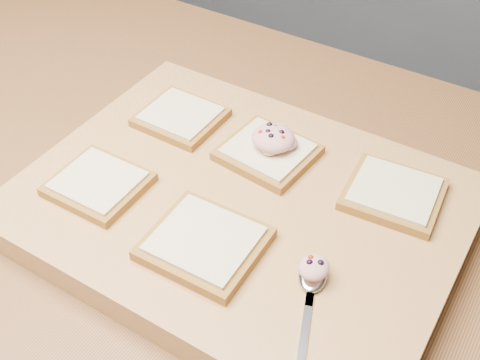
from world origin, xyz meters
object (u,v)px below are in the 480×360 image
at_px(cutting_board, 240,209).
at_px(tuna_salad_dollop, 273,138).
at_px(spoon, 312,284).
at_px(bread_far_center, 268,152).

height_order(cutting_board, tuna_salad_dollop, tuna_salad_dollop).
bearing_deg(tuna_salad_dollop, spoon, -49.47).
height_order(bread_far_center, tuna_salad_dollop, tuna_salad_dollop).
relative_size(tuna_salad_dollop, spoon, 0.38).
xyz_separation_m(tuna_salad_dollop, spoon, (0.15, -0.17, -0.03)).
bearing_deg(bread_far_center, tuna_salad_dollop, 56.07).
distance_m(cutting_board, bread_far_center, 0.09).
height_order(cutting_board, spoon, spoon).
bearing_deg(tuna_salad_dollop, bread_far_center, -123.93).
xyz_separation_m(cutting_board, bread_far_center, (-0.01, 0.09, 0.03)).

